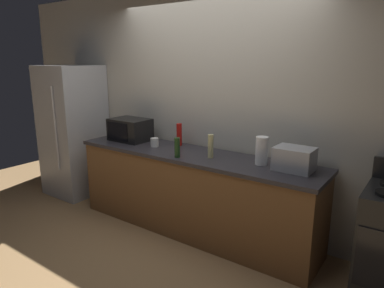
% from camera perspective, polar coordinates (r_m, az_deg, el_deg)
% --- Properties ---
extents(ground_plane, '(8.00, 8.00, 0.00)m').
position_cam_1_polar(ground_plane, '(3.76, -3.69, -16.18)').
color(ground_plane, '#A87F51').
extents(back_wall, '(6.40, 0.10, 2.70)m').
position_cam_1_polar(back_wall, '(3.95, 3.48, 6.08)').
color(back_wall, beige).
rests_on(back_wall, ground_plane).
extents(counter_run, '(2.84, 0.64, 0.90)m').
position_cam_1_polar(counter_run, '(3.85, -0.00, -7.95)').
color(counter_run, brown).
rests_on(counter_run, ground_plane).
extents(refrigerator, '(0.72, 0.73, 1.80)m').
position_cam_1_polar(refrigerator, '(5.15, -18.91, 2.07)').
color(refrigerator, '#B7BABF').
rests_on(refrigerator, ground_plane).
extents(microwave, '(0.48, 0.35, 0.27)m').
position_cam_1_polar(microwave, '(4.34, -10.16, 2.35)').
color(microwave, black).
rests_on(microwave, counter_run).
extents(toaster_oven, '(0.34, 0.26, 0.21)m').
position_cam_1_polar(toaster_oven, '(3.25, 16.48, -2.36)').
color(toaster_oven, '#B7BABF').
rests_on(toaster_oven, counter_run).
extents(paper_towel_roll, '(0.12, 0.12, 0.27)m').
position_cam_1_polar(paper_towel_roll, '(3.34, 11.39, -1.09)').
color(paper_towel_roll, white).
rests_on(paper_towel_roll, counter_run).
extents(bottle_wine, '(0.06, 0.06, 0.21)m').
position_cam_1_polar(bottle_wine, '(3.53, -2.45, -0.59)').
color(bottle_wine, '#1E3F19').
rests_on(bottle_wine, counter_run).
extents(bottle_vinegar, '(0.06, 0.06, 0.24)m').
position_cam_1_polar(bottle_vinegar, '(3.52, 3.08, -0.36)').
color(bottle_vinegar, beige).
rests_on(bottle_vinegar, counter_run).
extents(bottle_hot_sauce, '(0.06, 0.06, 0.26)m').
position_cam_1_polar(bottle_hot_sauce, '(4.02, -2.12, 1.58)').
color(bottle_hot_sauce, red).
rests_on(bottle_hot_sauce, counter_run).
extents(mug_white, '(0.09, 0.09, 0.10)m').
position_cam_1_polar(mug_white, '(4.00, -6.17, 0.29)').
color(mug_white, white).
rests_on(mug_white, counter_run).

